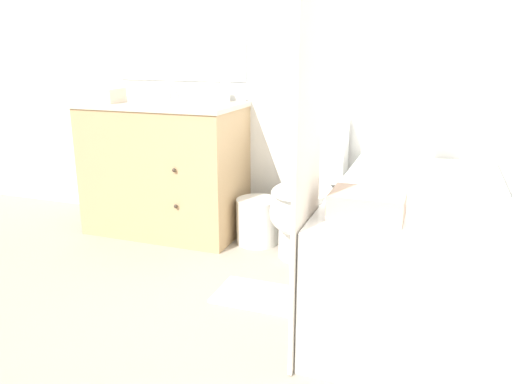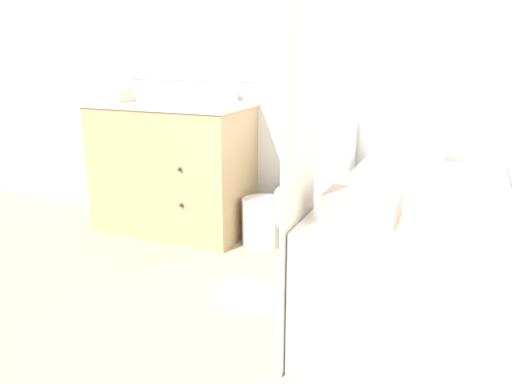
% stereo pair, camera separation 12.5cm
% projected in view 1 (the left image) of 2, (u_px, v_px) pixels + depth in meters
% --- Properties ---
extents(ground_plane, '(14.00, 14.00, 0.00)m').
position_uv_depth(ground_plane, '(167.00, 362.00, 1.97)').
color(ground_plane, gray).
extents(wall_back, '(8.00, 0.06, 2.50)m').
position_uv_depth(wall_back, '(288.00, 38.00, 3.08)').
color(wall_back, silver).
rests_on(wall_back, ground_plane).
extents(vanity_cabinet, '(1.02, 0.57, 0.86)m').
position_uv_depth(vanity_cabinet, '(165.00, 167.00, 3.29)').
color(vanity_cabinet, tan).
rests_on(vanity_cabinet, ground_plane).
extents(sink_faucet, '(0.14, 0.12, 0.12)m').
position_uv_depth(sink_faucet, '(175.00, 94.00, 3.32)').
color(sink_faucet, silver).
rests_on(sink_faucet, vanity_cabinet).
extents(toilet, '(0.36, 0.68, 0.79)m').
position_uv_depth(toilet, '(306.00, 198.00, 2.92)').
color(toilet, white).
rests_on(toilet, ground_plane).
extents(bathtub, '(0.75, 1.49, 0.57)m').
position_uv_depth(bathtub, '(415.00, 246.00, 2.37)').
color(bathtub, white).
rests_on(bathtub, ground_plane).
extents(shower_curtain, '(0.02, 0.36, 2.03)m').
position_uv_depth(shower_curtain, '(309.00, 100.00, 1.76)').
color(shower_curtain, silver).
rests_on(shower_curtain, ground_plane).
extents(wastebasket, '(0.27, 0.27, 0.29)m').
position_uv_depth(wastebasket, '(258.00, 221.00, 3.15)').
color(wastebasket, silver).
rests_on(wastebasket, ground_plane).
extents(tissue_box, '(0.14, 0.12, 0.10)m').
position_uv_depth(tissue_box, '(216.00, 95.00, 3.21)').
color(tissue_box, white).
rests_on(tissue_box, vanity_cabinet).
extents(soap_dispenser, '(0.06, 0.06, 0.18)m').
position_uv_depth(soap_dispenser, '(225.00, 90.00, 3.08)').
color(soap_dispenser, white).
rests_on(soap_dispenser, vanity_cabinet).
extents(hand_towel_folded, '(0.24, 0.18, 0.09)m').
position_uv_depth(hand_towel_folded, '(102.00, 95.00, 3.15)').
color(hand_towel_folded, beige).
rests_on(hand_towel_folded, vanity_cabinet).
extents(bath_towel_folded, '(0.28, 0.22, 0.10)m').
position_uv_depth(bath_towel_folded, '(367.00, 205.00, 1.90)').
color(bath_towel_folded, tan).
rests_on(bath_towel_folded, bathtub).
extents(bath_mat, '(0.48, 0.29, 0.02)m').
position_uv_depth(bath_mat, '(264.00, 296.00, 2.48)').
color(bath_mat, silver).
rests_on(bath_mat, ground_plane).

